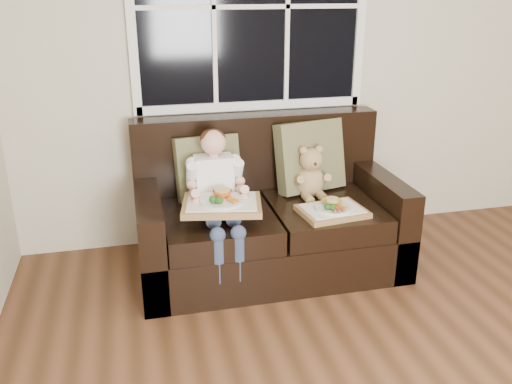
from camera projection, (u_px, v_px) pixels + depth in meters
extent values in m
cube|color=beige|center=(331.00, 51.00, 3.82)|extent=(4.50, 0.02, 2.70)
cube|color=black|center=(251.00, 7.00, 3.57)|extent=(1.50, 0.02, 1.25)
cube|color=white|center=(251.00, 105.00, 3.79)|extent=(1.58, 0.04, 0.06)
cube|color=white|center=(130.00, 8.00, 3.39)|extent=(0.06, 0.04, 1.37)
cube|color=white|center=(361.00, 6.00, 3.72)|extent=(0.06, 0.04, 1.37)
cube|color=white|center=(251.00, 7.00, 3.56)|extent=(1.50, 0.03, 0.03)
cube|color=black|center=(269.00, 246.00, 3.62)|extent=(1.70, 0.90, 0.30)
cube|color=black|center=(150.00, 238.00, 3.40)|extent=(0.15, 0.90, 0.60)
cube|color=black|center=(378.00, 215.00, 3.74)|extent=(0.15, 0.90, 0.60)
cube|color=black|center=(256.00, 161.00, 3.80)|extent=(1.70, 0.18, 0.66)
cube|color=black|center=(219.00, 225.00, 3.39)|extent=(0.68, 0.72, 0.15)
cube|color=black|center=(324.00, 215.00, 3.54)|extent=(0.68, 0.72, 0.15)
cube|color=brown|center=(208.00, 168.00, 3.56)|extent=(0.44, 0.24, 0.43)
cube|color=brown|center=(310.00, 156.00, 3.70)|extent=(0.52, 0.32, 0.49)
cube|color=white|center=(214.00, 181.00, 3.42)|extent=(0.24, 0.15, 0.33)
sphere|color=#EBA990|center=(213.00, 142.00, 3.32)|extent=(0.16, 0.16, 0.16)
ellipsoid|color=#361F11|center=(213.00, 138.00, 3.33)|extent=(0.16, 0.16, 0.11)
cylinder|color=#313B55|center=(210.00, 213.00, 3.29)|extent=(0.09, 0.29, 0.09)
cylinder|color=#313B55|center=(229.00, 211.00, 3.32)|extent=(0.09, 0.29, 0.09)
cylinder|color=#313B55|center=(218.00, 260.00, 3.10)|extent=(0.08, 0.08, 0.28)
cylinder|color=#313B55|center=(239.00, 257.00, 3.13)|extent=(0.08, 0.08, 0.28)
cylinder|color=#EBA990|center=(194.00, 183.00, 3.28)|extent=(0.06, 0.29, 0.23)
cylinder|color=#EBA990|center=(240.00, 180.00, 3.34)|extent=(0.06, 0.29, 0.23)
ellipsoid|color=tan|center=(310.00, 182.00, 3.65)|extent=(0.21, 0.18, 0.22)
sphere|color=tan|center=(311.00, 159.00, 3.58)|extent=(0.15, 0.15, 0.15)
sphere|color=tan|center=(303.00, 151.00, 3.55)|extent=(0.06, 0.06, 0.06)
sphere|color=tan|center=(319.00, 149.00, 3.57)|extent=(0.06, 0.06, 0.06)
sphere|color=tan|center=(314.00, 164.00, 3.53)|extent=(0.06, 0.06, 0.06)
sphere|color=black|center=(315.00, 164.00, 3.50)|extent=(0.02, 0.02, 0.02)
cylinder|color=tan|center=(308.00, 198.00, 3.55)|extent=(0.06, 0.12, 0.06)
cylinder|color=tan|center=(322.00, 197.00, 3.57)|extent=(0.06, 0.12, 0.06)
cube|color=#AA804D|center=(222.00, 205.00, 3.21)|extent=(0.52, 0.43, 0.04)
cube|color=silver|center=(222.00, 202.00, 3.20)|extent=(0.46, 0.37, 0.01)
cylinder|color=silver|center=(222.00, 201.00, 3.19)|extent=(0.26, 0.26, 0.02)
imported|color=#F24E14|center=(222.00, 193.00, 3.22)|extent=(0.14, 0.14, 0.04)
cylinder|color=#D2B772|center=(222.00, 192.00, 3.22)|extent=(0.10, 0.10, 0.02)
ellipsoid|color=#2C581C|center=(213.00, 199.00, 3.12)|extent=(0.05, 0.05, 0.04)
ellipsoid|color=#2C581C|center=(219.00, 200.00, 3.11)|extent=(0.05, 0.05, 0.04)
cylinder|color=orange|center=(232.00, 200.00, 3.14)|extent=(0.05, 0.07, 0.02)
cube|color=#AA804D|center=(332.00, 211.00, 3.37)|extent=(0.43, 0.35, 0.03)
cube|color=silver|center=(332.00, 209.00, 3.36)|extent=(0.38, 0.30, 0.01)
cylinder|color=silver|center=(333.00, 208.00, 3.35)|extent=(0.23, 0.23, 0.01)
imported|color=yellow|center=(332.00, 202.00, 3.38)|extent=(0.13, 0.13, 0.03)
cylinder|color=#D2B772|center=(332.00, 201.00, 3.38)|extent=(0.08, 0.08, 0.02)
ellipsoid|color=#2C581C|center=(327.00, 207.00, 3.30)|extent=(0.04, 0.04, 0.04)
ellipsoid|color=#2C581C|center=(333.00, 207.00, 3.29)|extent=(0.04, 0.04, 0.04)
cylinder|color=orange|center=(342.00, 207.00, 3.32)|extent=(0.04, 0.06, 0.02)
cylinder|color=#995332|center=(337.00, 209.00, 3.29)|extent=(0.03, 0.08, 0.02)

